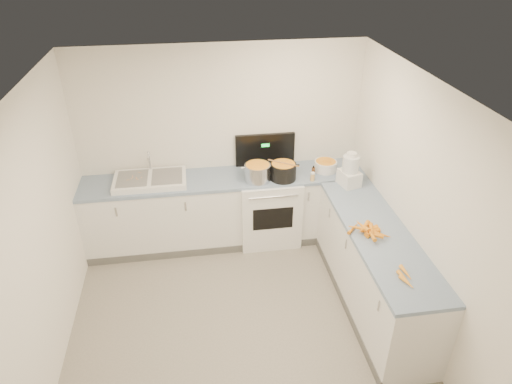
{
  "coord_description": "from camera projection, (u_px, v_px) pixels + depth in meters",
  "views": [
    {
      "loc": [
        -0.36,
        -3.24,
        3.63
      ],
      "look_at": [
        0.3,
        1.1,
        1.05
      ],
      "focal_mm": 32.0,
      "sensor_mm": 36.0,
      "label": 1
    }
  ],
  "objects": [
    {
      "name": "wall_back",
      "position": [
        222.0,
        144.0,
        5.72
      ],
      "size": [
        3.5,
        0.0,
        2.5
      ],
      "primitive_type": null,
      "rotation": [
        1.57,
        0.0,
        0.0
      ],
      "color": "white",
      "rests_on": "ground"
    },
    {
      "name": "extract_bottle",
      "position": [
        313.0,
        172.0,
        5.63
      ],
      "size": [
        0.04,
        0.04,
        0.11
      ],
      "primitive_type": "cylinder",
      "color": "#593319",
      "rests_on": "counter_back"
    },
    {
      "name": "counter_back",
      "position": [
        226.0,
        209.0,
        5.86
      ],
      "size": [
        3.5,
        0.62,
        0.94
      ],
      "color": "white",
      "rests_on": "ground"
    },
    {
      "name": "counter_right",
      "position": [
        374.0,
        268.0,
        4.85
      ],
      "size": [
        0.62,
        2.2,
        0.94
      ],
      "color": "white",
      "rests_on": "ground"
    },
    {
      "name": "mixing_bowl",
      "position": [
        325.0,
        166.0,
        5.74
      ],
      "size": [
        0.35,
        0.35,
        0.13
      ],
      "primitive_type": "cylinder",
      "rotation": [
        0.0,
        0.0,
        -0.29
      ],
      "color": "white",
      "rests_on": "counter_back"
    },
    {
      "name": "peeled_carrots",
      "position": [
        405.0,
        277.0,
        4.0
      ],
      "size": [
        0.12,
        0.3,
        0.04
      ],
      "color": "orange",
      "rests_on": "counter_right"
    },
    {
      "name": "carrot_pile",
      "position": [
        368.0,
        230.0,
        4.58
      ],
      "size": [
        0.42,
        0.37,
        0.09
      ],
      "color": "orange",
      "rests_on": "counter_right"
    },
    {
      "name": "wall_left",
      "position": [
        32.0,
        256.0,
        3.79
      ],
      "size": [
        0.0,
        4.0,
        2.5
      ],
      "primitive_type": null,
      "rotation": [
        1.57,
        0.0,
        1.57
      ],
      "color": "white",
      "rests_on": "ground"
    },
    {
      "name": "black_pot",
      "position": [
        283.0,
        172.0,
        5.54
      ],
      "size": [
        0.37,
        0.37,
        0.23
      ],
      "primitive_type": "cylinder",
      "rotation": [
        0.0,
        0.0,
        -0.18
      ],
      "color": "black",
      "rests_on": "stove"
    },
    {
      "name": "peelings",
      "position": [
        135.0,
        178.0,
        5.44
      ],
      "size": [
        0.19,
        0.23,
        0.01
      ],
      "color": "tan",
      "rests_on": "sink"
    },
    {
      "name": "ceiling",
      "position": [
        238.0,
        101.0,
        3.38
      ],
      "size": [
        3.5,
        4.0,
        0.0
      ],
      "primitive_type": null,
      "rotation": [
        3.14,
        0.0,
        0.0
      ],
      "color": "white",
      "rests_on": "ground"
    },
    {
      "name": "stove",
      "position": [
        268.0,
        206.0,
        5.92
      ],
      "size": [
        0.76,
        0.65,
        1.36
      ],
      "color": "white",
      "rests_on": "ground"
    },
    {
      "name": "wooden_spoon",
      "position": [
        283.0,
        163.0,
        5.48
      ],
      "size": [
        0.34,
        0.25,
        0.02
      ],
      "primitive_type": "cylinder",
      "rotation": [
        1.57,
        0.0,
        0.95
      ],
      "color": "#AD7A47",
      "rests_on": "black_pot"
    },
    {
      "name": "floor",
      "position": [
        243.0,
        337.0,
        4.65
      ],
      "size": [
        3.5,
        4.0,
        0.0
      ],
      "primitive_type": null,
      "color": "gray",
      "rests_on": "ground"
    },
    {
      "name": "food_processor",
      "position": [
        350.0,
        171.0,
        5.37
      ],
      "size": [
        0.26,
        0.29,
        0.42
      ],
      "color": "white",
      "rests_on": "counter_right"
    },
    {
      "name": "spice_jar",
      "position": [
        313.0,
        177.0,
        5.53
      ],
      "size": [
        0.05,
        0.05,
        0.09
      ],
      "primitive_type": "cylinder",
      "color": "#E5B266",
      "rests_on": "counter_back"
    },
    {
      "name": "sink",
      "position": [
        150.0,
        180.0,
        5.49
      ],
      "size": [
        0.86,
        0.52,
        0.31
      ],
      "color": "white",
      "rests_on": "counter_back"
    },
    {
      "name": "steel_pot",
      "position": [
        258.0,
        173.0,
        5.51
      ],
      "size": [
        0.41,
        0.41,
        0.23
      ],
      "primitive_type": "cylinder",
      "rotation": [
        0.0,
        0.0,
        -0.37
      ],
      "color": "silver",
      "rests_on": "stove"
    },
    {
      "name": "wall_right",
      "position": [
        428.0,
        221.0,
        4.24
      ],
      "size": [
        0.0,
        4.0,
        2.5
      ],
      "primitive_type": null,
      "rotation": [
        1.57,
        0.0,
        -1.57
      ],
      "color": "white",
      "rests_on": "ground"
    }
  ]
}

